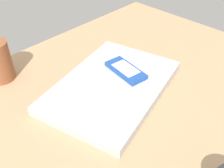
{
  "coord_description": "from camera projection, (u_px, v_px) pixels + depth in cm",
  "views": [
    {
      "loc": [
        -29.86,
        -31.65,
        47.64
      ],
      "look_at": [
        8.96,
        5.61,
        5.0
      ],
      "focal_mm": 42.97,
      "sensor_mm": 36.0,
      "label": 1
    }
  ],
  "objects": [
    {
      "name": "desk_surface",
      "position": [
        103.0,
        123.0,
        0.63
      ],
      "size": [
        120.0,
        80.0,
        3.0
      ],
      "primitive_type": "cube",
      "color": "tan",
      "rests_on": "ground"
    },
    {
      "name": "laptop_closed",
      "position": [
        112.0,
        86.0,
        0.69
      ],
      "size": [
        40.37,
        31.97,
        2.48
      ],
      "primitive_type": "cube",
      "rotation": [
        0.0,
        0.0,
        0.24
      ],
      "color": "#B7BABC",
      "rests_on": "desk_surface"
    },
    {
      "name": "cell_phone_on_laptop",
      "position": [
        126.0,
        70.0,
        0.72
      ],
      "size": [
        7.1,
        12.52,
        1.29
      ],
      "color": "#1E479E",
      "rests_on": "laptop_closed"
    }
  ]
}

